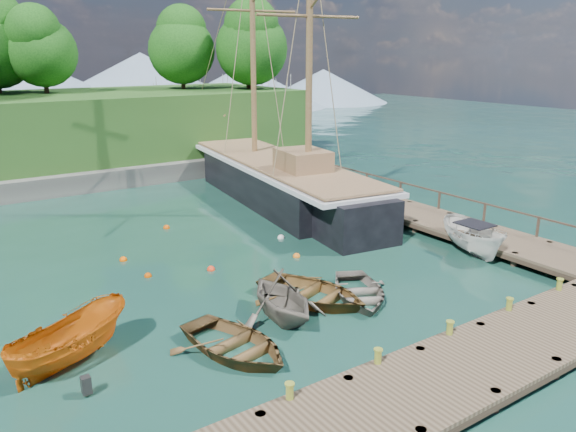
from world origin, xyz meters
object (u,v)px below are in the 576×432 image
Objects in this scene: motorboat_orange at (72,363)px; cabin_boat_white at (472,253)px; schooner at (279,184)px; rowboat_3 at (359,299)px; rowboat_0 at (235,353)px; rowboat_2 at (312,301)px; rowboat_1 at (282,319)px.

cabin_boat_white is (17.90, -0.53, 0.00)m from motorboat_orange.
cabin_boat_white is 0.16× the size of schooner.
schooner is (-2.16, 13.08, 1.09)m from cabin_boat_white.
rowboat_3 is 15.03m from schooner.
schooner is at bearing 39.73° from rowboat_0.
rowboat_0 is 0.99× the size of motorboat_orange.
cabin_boat_white is 13.30m from schooner.
rowboat_3 is at bearing -47.82° from rowboat_2.
rowboat_2 is 8.62m from motorboat_orange.
rowboat_3 is (3.36, -0.24, 0.00)m from rowboat_1.
motorboat_orange reaches higher than rowboat_2.
rowboat_0 is 5.93m from rowboat_3.
rowboat_0 is 18.73m from schooner.
cabin_boat_white reaches higher than rowboat_2.
motorboat_orange is (-8.60, 0.55, 0.00)m from rowboat_2.
rowboat_3 is 0.14× the size of schooner.
rowboat_0 is 0.96× the size of cabin_boat_white.
rowboat_0 is 4.59m from rowboat_2.
cabin_boat_white is (13.56, 1.73, 0.00)m from rowboat_0.
rowboat_0 is 0.93× the size of rowboat_2.
rowboat_1 is 3.37m from rowboat_3.
rowboat_1 is 6.93m from motorboat_orange.
rowboat_1 is 0.84× the size of cabin_boat_white.
cabin_boat_white is at bearing -5.39° from rowboat_0.
schooner reaches higher than motorboat_orange.
motorboat_orange is 0.16× the size of schooner.
schooner is (11.41, 14.81, 1.09)m from rowboat_0.
rowboat_0 reaches higher than rowboat_3.
motorboat_orange is at bearing -161.20° from cabin_boat_white.
motorboat_orange reaches higher than rowboat_0.
schooner is (8.91, 13.69, 1.09)m from rowboat_1.
cabin_boat_white is (7.70, 0.84, 0.00)m from rowboat_3.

